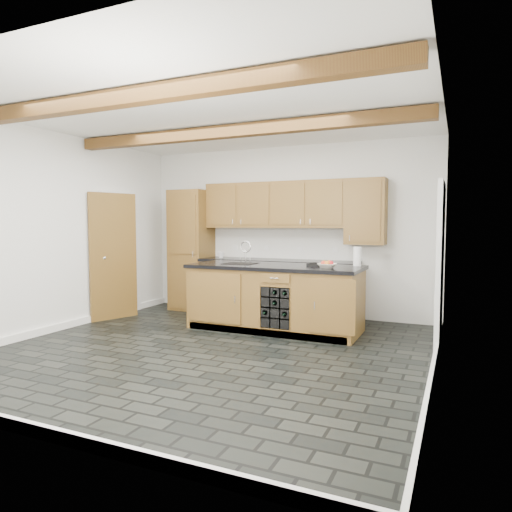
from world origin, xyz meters
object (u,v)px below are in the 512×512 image
Objects in this scene: kitchen_scale at (313,264)px; paper_towel at (357,256)px; island at (275,297)px; fruit_bowl at (327,266)px.

paper_towel is at bearing 27.78° from kitchen_scale.
island is at bearing -162.59° from paper_towel.
kitchen_scale is at bearing 5.64° from island.
kitchen_scale is 0.31m from fruit_bowl.
paper_towel is (0.30, 0.48, 0.10)m from fruit_bowl.
fruit_bowl is (0.79, -0.13, 0.50)m from island.
kitchen_scale is 0.65× the size of fruit_bowl.
fruit_bowl reaches higher than island.
kitchen_scale is at bearing -152.26° from paper_towel.
paper_towel is (1.09, 0.34, 0.60)m from island.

